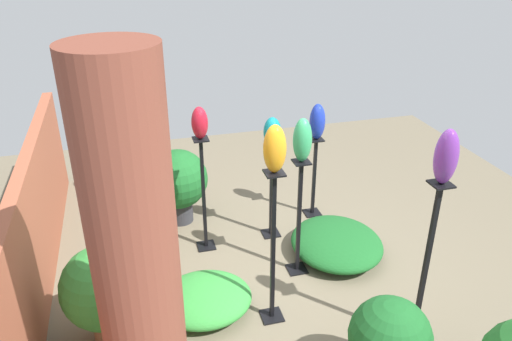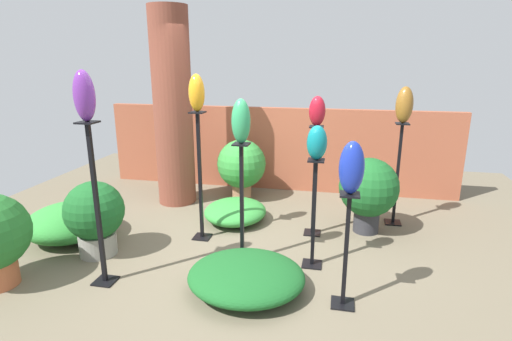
% 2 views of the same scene
% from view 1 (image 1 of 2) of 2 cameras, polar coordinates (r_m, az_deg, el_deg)
% --- Properties ---
extents(ground_plane, '(8.00, 8.00, 0.00)m').
position_cam_1_polar(ground_plane, '(5.31, 2.21, -11.97)').
color(ground_plane, '#6B604C').
extents(brick_wall_back, '(5.60, 0.12, 1.33)m').
position_cam_1_polar(brick_wall_back, '(4.86, -24.54, -9.12)').
color(brick_wall_back, '#9E5138').
rests_on(brick_wall_back, ground).
extents(brick_pillar, '(0.54, 0.54, 2.76)m').
position_cam_1_polar(brick_pillar, '(3.24, -13.51, -10.54)').
color(brick_pillar, brown).
rests_on(brick_pillar, ground).
extents(pedestal_amber, '(0.20, 0.20, 1.51)m').
position_cam_1_polar(pedestal_amber, '(4.41, 1.94, -9.63)').
color(pedestal_amber, black).
rests_on(pedestal_amber, ground).
extents(pedestal_violet, '(0.20, 0.20, 1.55)m').
position_cam_1_polar(pedestal_violet, '(4.41, 18.71, -10.97)').
color(pedestal_violet, black).
rests_on(pedestal_violet, ground).
extents(pedestal_ruby, '(0.20, 0.20, 1.33)m').
position_cam_1_polar(pedestal_ruby, '(5.44, -5.99, -3.33)').
color(pedestal_ruby, black).
rests_on(pedestal_ruby, ground).
extents(pedestal_jade, '(0.20, 0.20, 1.27)m').
position_cam_1_polar(pedestal_jade, '(5.08, 4.91, -5.97)').
color(pedestal_jade, black).
rests_on(pedestal_jade, ground).
extents(pedestal_bronze, '(0.20, 0.20, 1.31)m').
position_cam_1_polar(pedestal_bronze, '(6.29, -12.40, 0.39)').
color(pedestal_bronze, black).
rests_on(pedestal_bronze, ground).
extents(pedestal_teal, '(0.20, 0.20, 1.13)m').
position_cam_1_polar(pedestal_teal, '(5.68, 1.76, -2.91)').
color(pedestal_teal, black).
rests_on(pedestal_teal, ground).
extents(pedestal_cobalt, '(0.20, 0.20, 1.02)m').
position_cam_1_polar(pedestal_cobalt, '(6.16, 6.64, -1.18)').
color(pedestal_cobalt, black).
rests_on(pedestal_cobalt, ground).
extents(art_vase_amber, '(0.17, 0.19, 0.41)m').
position_cam_1_polar(art_vase_amber, '(3.91, 2.16, 2.48)').
color(art_vase_amber, orange).
rests_on(art_vase_amber, pedestal_amber).
extents(art_vase_violet, '(0.18, 0.17, 0.44)m').
position_cam_1_polar(art_vase_violet, '(3.89, 20.90, 1.48)').
color(art_vase_violet, '#6B2D8C').
rests_on(art_vase_violet, pedestal_violet).
extents(art_vase_ruby, '(0.19, 0.17, 0.34)m').
position_cam_1_polar(art_vase_ruby, '(5.06, -6.45, 5.43)').
color(art_vase_ruby, maroon).
rests_on(art_vase_ruby, pedestal_ruby).
extents(art_vase_jade, '(0.19, 0.18, 0.43)m').
position_cam_1_polar(art_vase_jade, '(4.66, 5.33, 3.47)').
color(art_vase_jade, '#2D9356').
rests_on(art_vase_jade, pedestal_jade).
extents(art_vase_bronze, '(0.20, 0.20, 0.44)m').
position_cam_1_polar(art_vase_bronze, '(5.96, -13.25, 8.44)').
color(art_vase_bronze, brown).
rests_on(art_vase_bronze, pedestal_bronze).
extents(art_vase_teal, '(0.19, 0.19, 0.33)m').
position_cam_1_polar(art_vase_teal, '(5.35, 1.88, 4.41)').
color(art_vase_teal, '#0F727A').
rests_on(art_vase_teal, pedestal_teal).
extents(art_vase_cobalt, '(0.20, 0.18, 0.43)m').
position_cam_1_polar(art_vase_cobalt, '(5.85, 7.02, 5.56)').
color(art_vase_cobalt, '#192D9E').
rests_on(art_vase_cobalt, pedestal_cobalt).
extents(potted_plant_front_right, '(0.71, 0.71, 0.93)m').
position_cam_1_polar(potted_plant_front_right, '(6.01, -8.90, -1.20)').
color(potted_plant_front_right, '#2D2D33').
rests_on(potted_plant_front_right, ground).
extents(potted_plant_front_left, '(0.73, 0.73, 0.91)m').
position_cam_1_polar(potted_plant_front_left, '(4.50, -16.96, -12.86)').
color(potted_plant_front_left, '#936B4C').
rests_on(potted_plant_front_left, ground).
extents(foliage_bed_west, '(0.81, 0.89, 0.26)m').
position_cam_1_polar(foliage_bed_west, '(4.86, -5.90, -14.38)').
color(foliage_bed_west, '#338C38').
rests_on(foliage_bed_west, ground).
extents(foliage_bed_center, '(1.09, 0.99, 0.28)m').
position_cam_1_polar(foliage_bed_center, '(5.62, 9.19, -8.17)').
color(foliage_bed_center, '#195923').
rests_on(foliage_bed_center, ground).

